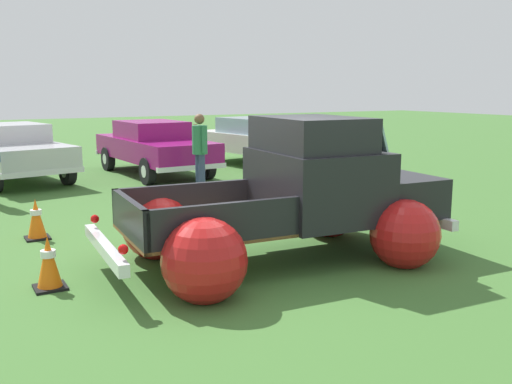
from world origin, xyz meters
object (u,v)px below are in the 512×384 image
object	(u,v)px
vintage_pickup_truck	(300,204)
show_car_2	(154,146)
show_car_1	(11,150)
show_car_3	(256,139)
spectator_1	(200,147)
lane_cone_1	(49,263)
lane_cone_0	(36,219)

from	to	relation	value
vintage_pickup_truck	show_car_2	size ratio (longest dim) A/B	1.00
show_car_1	show_car_3	world-z (taller)	same
vintage_pickup_truck	spectator_1	size ratio (longest dim) A/B	2.71
vintage_pickup_truck	show_car_1	bearing A→B (deg)	109.59
spectator_1	lane_cone_1	size ratio (longest dim) A/B	2.76
show_car_2	lane_cone_1	bearing A→B (deg)	-30.33
show_car_1	show_car_2	bearing A→B (deg)	68.85
show_car_2	lane_cone_0	bearing A→B (deg)	-37.95
show_car_2	spectator_1	bearing A→B (deg)	-2.59
lane_cone_0	show_car_3	bearing A→B (deg)	39.57
lane_cone_1	show_car_1	bearing A→B (deg)	86.10
show_car_3	spectator_1	size ratio (longest dim) A/B	2.53
show_car_3	lane_cone_1	size ratio (longest dim) A/B	6.98
show_car_2	vintage_pickup_truck	bearing A→B (deg)	-9.25
spectator_1	lane_cone_0	distance (m)	4.74
show_car_1	spectator_1	size ratio (longest dim) A/B	2.59
spectator_1	lane_cone_1	bearing A→B (deg)	-129.82
lane_cone_1	show_car_2	bearing A→B (deg)	63.08
show_car_3	lane_cone_0	bearing A→B (deg)	-59.90
show_car_3	vintage_pickup_truck	bearing A→B (deg)	-35.09
vintage_pickup_truck	show_car_1	xyz separation A→B (m)	(-2.63, 9.01, 0.02)
show_car_1	lane_cone_1	world-z (taller)	show_car_1
lane_cone_0	lane_cone_1	distance (m)	2.45
spectator_1	lane_cone_1	xyz separation A→B (m)	(-4.13, -5.06, -0.69)
show_car_1	lane_cone_1	distance (m)	8.67
show_car_1	show_car_2	size ratio (longest dim) A/B	0.95
vintage_pickup_truck	show_car_3	distance (m)	9.71
show_car_2	spectator_1	world-z (taller)	spectator_1
show_car_2	lane_cone_0	distance (m)	6.82
show_car_3	spectator_1	distance (m)	4.69
vintage_pickup_truck	lane_cone_1	distance (m)	3.27
spectator_1	show_car_1	bearing A→B (deg)	134.05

